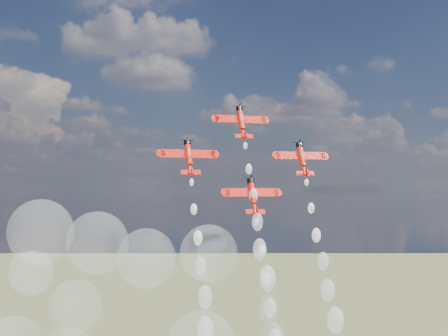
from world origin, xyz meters
TOP-DOWN VIEW (x-y plane):
  - plane_lead at (-12.75, 6.87)m, footprint 13.67×6.70m
  - plane_left at (-27.81, 2.39)m, footprint 13.67×6.70m
  - plane_right at (2.30, 2.39)m, footprint 13.67×6.70m
  - plane_slot at (-12.75, -2.09)m, footprint 13.67×6.70m
  - smoke_trail_lead at (-12.93, -15.38)m, footprint 5.14×27.56m
  - drifted_smoke_cloud at (-47.45, 25.40)m, footprint 71.45×34.74m

SIDE VIEW (x-z plane):
  - drifted_smoke_cloud at x=-47.45m, z-range 36.73..96.18m
  - smoke_trail_lead at x=-12.93m, z-range 46.02..99.88m
  - plane_slot at x=-12.75m, z-range 96.19..105.32m
  - plane_left at x=-27.81m, z-range 105.73..114.86m
  - plane_right at x=2.30m, z-range 105.73..114.86m
  - plane_lead at x=-12.75m, z-range 115.27..124.40m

